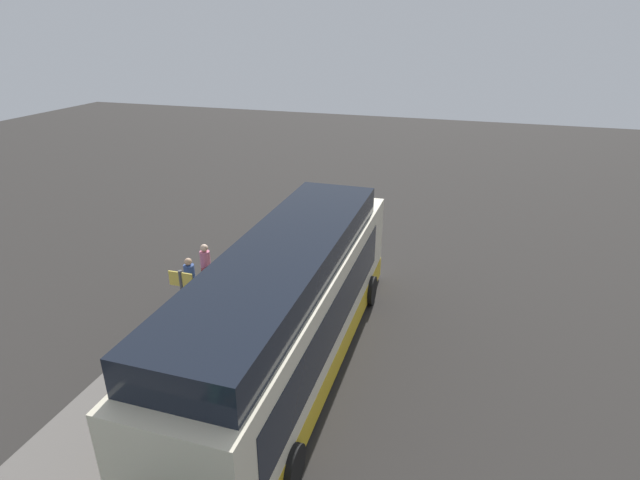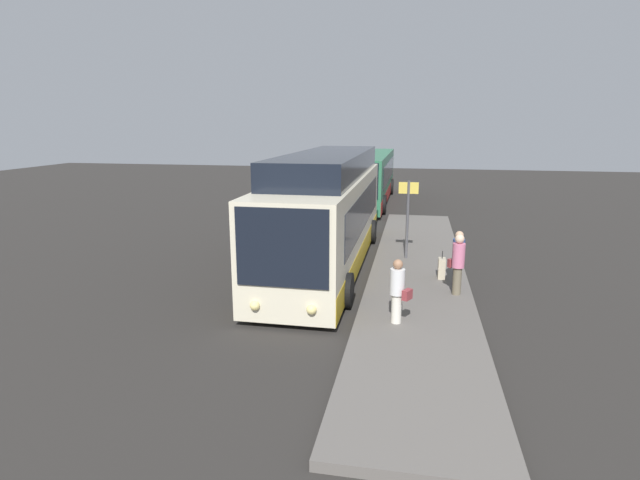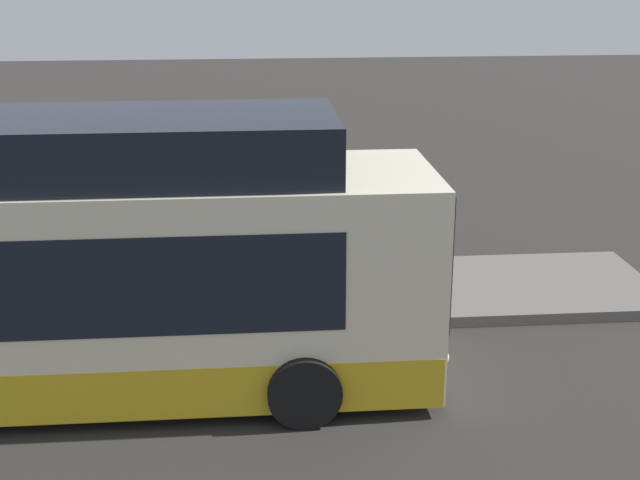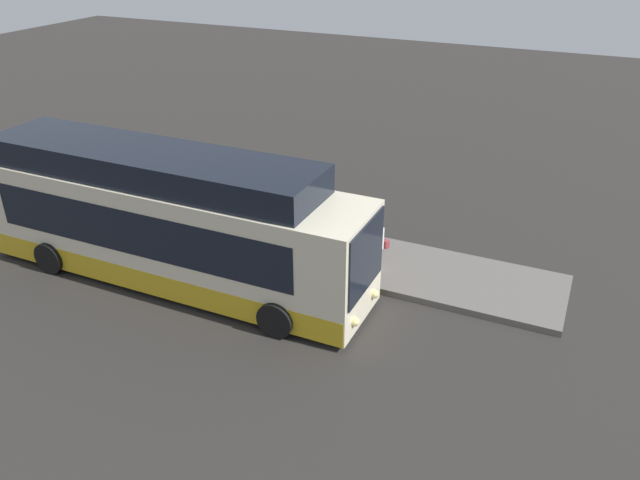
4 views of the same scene
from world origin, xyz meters
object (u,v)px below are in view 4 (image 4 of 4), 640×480
Objects in this scene: passenger_boarding at (325,206)px; passenger_waiting at (378,244)px; bus_lead at (168,224)px; suitcase at (281,219)px; passenger_with_bags at (301,202)px; sign_post at (203,182)px.

passenger_boarding is 2.86m from passenger_waiting.
bus_lead is 13.61× the size of suitcase.
passenger_with_bags is (2.04, 4.28, -0.69)m from bus_lead.
bus_lead is 4.30× the size of sign_post.
sign_post is at bearing 85.53° from passenger_boarding.
passenger_boarding is at bearing 22.08° from sign_post.
bus_lead is 2.82m from sign_post.
passenger_boarding is 0.90m from passenger_with_bags.
passenger_with_bags is 3.25m from sign_post.
passenger_waiting is 6.09m from sign_post.
sign_post reaches higher than passenger_waiting.
bus_lead is 5.17m from passenger_boarding.
sign_post is at bearing -152.92° from passenger_waiting.
suitcase is at bearing 27.27° from sign_post.
passenger_boarding is 0.63× the size of sign_post.
passenger_boarding reaches higher than passenger_with_bags.
passenger_waiting is at bearing -0.71° from sign_post.
passenger_with_bags is at bearing 37.81° from suitcase.
suitcase is 0.32× the size of sign_post.
suitcase is (-3.84, 1.21, -0.53)m from passenger_waiting.
suitcase is at bearing 68.71° from bus_lead.
passenger_waiting is (5.34, 2.65, -0.73)m from bus_lead.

